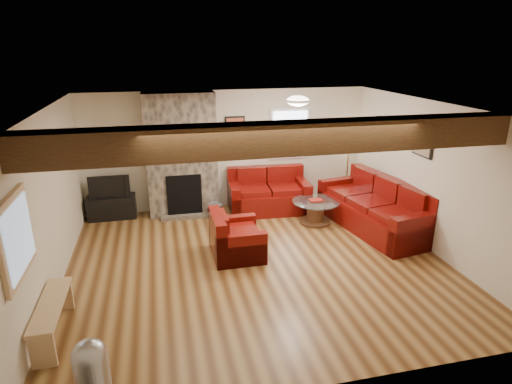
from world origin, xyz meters
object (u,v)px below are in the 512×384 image
sofa_three (374,205)px  tv_cabinet (112,207)px  coffee_table (315,212)px  floor_lamp (349,139)px  armchair_red (237,234)px  loveseat (268,191)px  television (110,186)px

sofa_three → tv_cabinet: sofa_three is taller
sofa_three → coffee_table: bearing=-127.3°
tv_cabinet → floor_lamp: size_ratio=0.58×
sofa_three → armchair_red: sofa_three is taller
armchair_red → coffee_table: size_ratio=1.00×
sofa_three → coffee_table: (-0.98, 0.51, -0.25)m
sofa_three → armchair_red: (-2.76, -0.51, -0.10)m
sofa_three → armchair_red: size_ratio=2.63×
coffee_table → floor_lamp: (1.19, 1.18, 1.16)m
loveseat → floor_lamp: size_ratio=1.02×
armchair_red → floor_lamp: (2.96, 2.20, 1.01)m
tv_cabinet → television: (0.00, 0.00, 0.46)m
tv_cabinet → coffee_table: bearing=-16.4°
floor_lamp → tv_cabinet: bearing=-179.8°
sofa_three → television: size_ratio=3.10×
loveseat → tv_cabinet: 3.23m
sofa_three → floor_lamp: (0.21, 1.69, 0.91)m
armchair_red → television: 3.09m
floor_lamp → coffee_table: bearing=-135.2°
armchair_red → floor_lamp: 3.83m
sofa_three → loveseat: bearing=-138.3°
armchair_red → television: television is taller
sofa_three → floor_lamp: floor_lamp is taller
loveseat → tv_cabinet: size_ratio=1.77×
television → tv_cabinet: bearing=0.0°
armchair_red → sofa_three: bearing=-79.9°
floor_lamp → sofa_three: bearing=-96.9°
armchair_red → television: (-2.17, 2.18, 0.32)m
coffee_table → tv_cabinet: (-3.95, 1.16, 0.01)m
sofa_three → armchair_red: bearing=-89.4°
sofa_three → television: (-4.93, 1.67, 0.22)m
coffee_table → sofa_three: bearing=-27.4°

